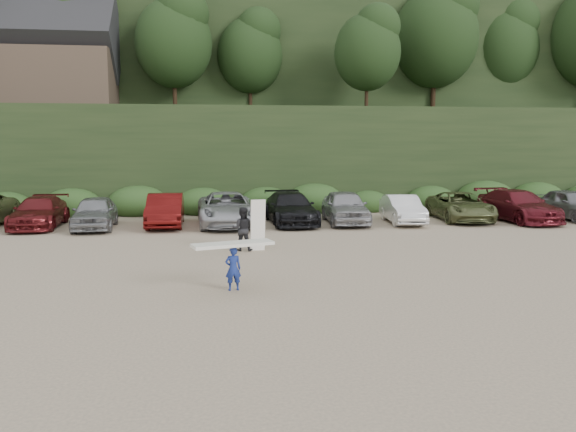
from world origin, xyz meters
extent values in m
plane|color=tan|center=(0.00, 0.00, 0.00)|extent=(120.00, 120.00, 0.00)
cube|color=black|center=(0.00, 22.00, 3.00)|extent=(80.00, 14.00, 6.00)
cube|color=black|center=(0.00, 40.00, 8.00)|extent=(90.00, 30.00, 16.00)
ellipsoid|color=black|center=(0.00, 22.00, 11.00)|extent=(66.00, 12.00, 10.00)
cube|color=#2B491E|center=(-0.55, 14.50, 0.60)|extent=(46.20, 2.00, 1.20)
cube|color=brown|center=(-12.00, 24.00, 8.00)|extent=(8.00, 6.00, 4.00)
imported|color=#5E1518|center=(-9.42, 10.39, 0.71)|extent=(2.17, 4.94, 1.41)
imported|color=gray|center=(-6.78, 9.64, 0.75)|extent=(2.07, 4.50, 1.49)
imported|color=#570D0D|center=(-3.66, 10.04, 0.76)|extent=(1.74, 4.67, 1.52)
imported|color=#AAABB0|center=(-0.80, 9.91, 0.79)|extent=(2.89, 5.79, 1.58)
imported|color=black|center=(2.28, 10.13, 0.76)|extent=(2.43, 5.32, 1.51)
imported|color=#999A9E|center=(4.94, 9.93, 0.81)|extent=(2.13, 4.82, 1.62)
imported|color=white|center=(7.73, 9.62, 0.69)|extent=(1.75, 4.25, 1.37)
imported|color=#5E673B|center=(10.99, 10.26, 0.71)|extent=(2.77, 5.29, 1.42)
imported|color=maroon|center=(13.72, 9.61, 0.78)|extent=(2.62, 5.52, 1.55)
imported|color=slate|center=(16.80, 9.84, 0.78)|extent=(1.98, 4.64, 1.56)
imported|color=navy|center=(-0.85, -2.10, 0.59)|extent=(0.46, 0.34, 1.17)
cube|color=white|center=(-0.85, -2.10, 1.24)|extent=(2.22, 1.19, 0.09)
imported|color=black|center=(-0.35, 3.46, 0.79)|extent=(0.88, 0.75, 1.59)
cube|color=white|center=(0.20, 3.34, 0.94)|extent=(0.56, 0.34, 1.87)
camera|label=1|loc=(-1.24, -16.63, 3.84)|focal=35.00mm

